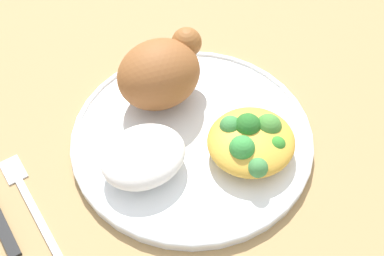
% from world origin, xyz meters
% --- Properties ---
extents(ground_plane, '(2.00, 2.00, 0.00)m').
position_xyz_m(ground_plane, '(0.00, 0.00, 0.00)').
color(ground_plane, '#A58251').
extents(plate, '(0.28, 0.28, 0.01)m').
position_xyz_m(plate, '(0.00, 0.00, 0.01)').
color(plate, white).
rests_on(plate, ground_plane).
extents(roasted_chicken, '(0.11, 0.09, 0.08)m').
position_xyz_m(roasted_chicken, '(0.01, 0.07, 0.05)').
color(roasted_chicken, brown).
rests_on(roasted_chicken, plate).
extents(rice_pile, '(0.09, 0.08, 0.04)m').
position_xyz_m(rice_pile, '(-0.07, -0.01, 0.03)').
color(rice_pile, white).
rests_on(rice_pile, plate).
extents(mac_cheese_with_broccoli, '(0.10, 0.09, 0.04)m').
position_xyz_m(mac_cheese_with_broccoli, '(0.04, -0.06, 0.03)').
color(mac_cheese_with_broccoli, gold).
rests_on(mac_cheese_with_broccoli, plate).
extents(fork, '(0.02, 0.14, 0.01)m').
position_xyz_m(fork, '(-0.19, 0.03, 0.00)').
color(fork, silver).
rests_on(fork, ground_plane).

